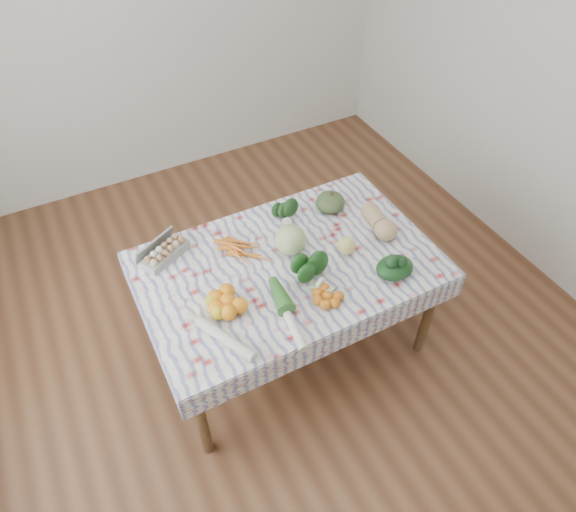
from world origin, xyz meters
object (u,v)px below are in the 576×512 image
Objects in this scene: butternut_squash at (380,221)px; grapefruit at (346,246)px; dining_table at (288,273)px; kabocha_squash at (330,202)px; cabbage at (290,240)px; egg_carton at (166,253)px.

butternut_squash is 2.70× the size of grapefruit.
kabocha_squash is (0.45, 0.29, 0.14)m from dining_table.
cabbage reaches higher than grapefruit.
cabbage is (-0.39, -0.21, 0.03)m from kabocha_squash.
egg_carton is (-0.59, 0.36, 0.12)m from dining_table.
kabocha_squash is at bearing 32.97° from dining_table.
kabocha_squash is 0.34m from butternut_squash.
kabocha_squash is 0.38m from grapefruit.
dining_table is 8.86× the size of kabocha_squash.
grapefruit reaches higher than dining_table.
cabbage is at bearing 150.30° from grapefruit.
cabbage reaches higher than kabocha_squash.
butternut_squash reaches higher than grapefruit.
cabbage is 0.32m from grapefruit.
kabocha_squash is at bearing 125.94° from butternut_squash.
grapefruit is at bearing -12.82° from dining_table.
cabbage is (0.65, -0.28, 0.05)m from egg_carton.
butternut_squash is (0.61, -0.00, 0.15)m from dining_table.
cabbage reaches higher than egg_carton.
butternut_squash is (0.16, -0.29, 0.01)m from kabocha_squash.
butternut_squash reaches higher than kabocha_squash.
butternut_squash is at bearing -8.45° from cabbage.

